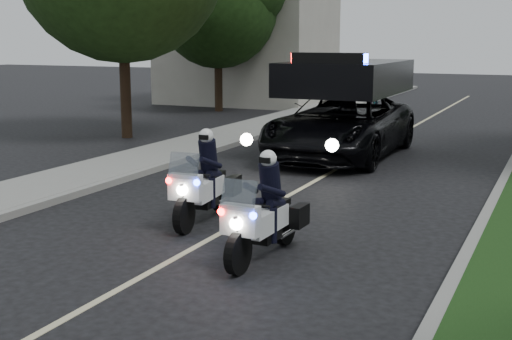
{
  "coord_description": "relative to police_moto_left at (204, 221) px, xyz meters",
  "views": [
    {
      "loc": [
        5.33,
        -6.29,
        3.35
      ],
      "look_at": [
        0.3,
        4.65,
        1.0
      ],
      "focal_mm": 47.8,
      "sensor_mm": 36.0,
      "label": 1
    }
  ],
  "objects": [
    {
      "name": "curb_right",
      "position": [
        4.74,
        5.61,
        0.07
      ],
      "size": [
        0.2,
        60.0,
        0.15
      ],
      "primitive_type": "cube",
      "color": "gray",
      "rests_on": "ground"
    },
    {
      "name": "lane_marking",
      "position": [
        0.64,
        5.61,
        0.0
      ],
      "size": [
        0.12,
        50.0,
        0.01
      ],
      "primitive_type": "cube",
      "color": "#BFB78C",
      "rests_on": "ground"
    },
    {
      "name": "police_suv",
      "position": [
        0.15,
        7.75,
        0.0
      ],
      "size": [
        3.06,
        6.54,
        3.17
      ],
      "primitive_type": "imported",
      "rotation": [
        0.0,
        0.0,
        0.01
      ],
      "color": "black",
      "rests_on": "ground"
    },
    {
      "name": "ground",
      "position": [
        0.64,
        -4.39,
        0.0
      ],
      "size": [
        120.0,
        120.0,
        0.0
      ],
      "primitive_type": "plane",
      "color": "black",
      "rests_on": "ground"
    },
    {
      "name": "building_far",
      "position": [
        -9.36,
        21.61,
        3.5
      ],
      "size": [
        8.0,
        6.0,
        7.0
      ],
      "primitive_type": "cube",
      "color": "#A8A396",
      "rests_on": "ground"
    },
    {
      "name": "tree_left_near",
      "position": [
        -7.63,
        8.36,
        0.0
      ],
      "size": [
        7.93,
        7.93,
        11.59
      ],
      "primitive_type": null,
      "rotation": [
        0.0,
        0.0,
        -0.15
      ],
      "color": "#234416",
      "rests_on": "ground"
    },
    {
      "name": "curb_left",
      "position": [
        -3.46,
        5.61,
        0.07
      ],
      "size": [
        0.2,
        60.0,
        0.15
      ],
      "primitive_type": "cube",
      "color": "gray",
      "rests_on": "ground"
    },
    {
      "name": "police_moto_left",
      "position": [
        0.0,
        0.0,
        0.0
      ],
      "size": [
        0.9,
        2.08,
        1.72
      ],
      "primitive_type": null,
      "rotation": [
        0.0,
        0.0,
        0.09
      ],
      "color": "white",
      "rests_on": "ground"
    },
    {
      "name": "police_moto_right",
      "position": [
        1.87,
        -1.49,
        0.0
      ],
      "size": [
        0.76,
        2.0,
        1.68
      ],
      "primitive_type": null,
      "rotation": [
        0.0,
        0.0,
        -0.04
      ],
      "color": "silver",
      "rests_on": "ground"
    },
    {
      "name": "tree_left_far",
      "position": [
        -8.75,
        17.18,
        0.0
      ],
      "size": [
        6.65,
        6.65,
        9.03
      ],
      "primitive_type": null,
      "rotation": [
        0.0,
        0.0,
        -0.27
      ],
      "color": "#193511",
      "rests_on": "ground"
    },
    {
      "name": "sidewalk_left",
      "position": [
        -4.56,
        5.61,
        0.08
      ],
      "size": [
        2.0,
        60.0,
        0.16
      ],
      "primitive_type": "cube",
      "color": "gray",
      "rests_on": "ground"
    },
    {
      "name": "bicycle",
      "position": [
        -2.45,
        20.84,
        0.0
      ],
      "size": [
        0.56,
        1.59,
        0.83
      ],
      "primitive_type": "imported",
      "rotation": [
        0.0,
        0.0,
        -0.01
      ],
      "color": "black",
      "rests_on": "ground"
    },
    {
      "name": "cyclist",
      "position": [
        -2.45,
        20.84,
        0.0
      ],
      "size": [
        0.66,
        0.48,
        1.71
      ],
      "primitive_type": "imported",
      "rotation": [
        0.0,
        0.0,
        3.27
      ],
      "color": "black",
      "rests_on": "ground"
    }
  ]
}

